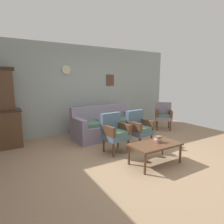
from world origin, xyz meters
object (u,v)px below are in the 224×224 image
at_px(floral_couch, 106,126).
at_px(wingback_chair_by_fireplace, 163,115).
at_px(coffee_table, 155,146).
at_px(armchair_near_couch_end, 115,131).
at_px(book_stack_on_table, 158,139).
at_px(armchair_near_cabinet, 139,127).

xyz_separation_m(floral_couch, wingback_chair_by_fireplace, (2.13, -0.20, 0.17)).
relative_size(floral_couch, coffee_table, 1.95).
xyz_separation_m(armchair_near_couch_end, wingback_chair_by_fireplace, (2.53, 0.94, 0.00)).
xyz_separation_m(floral_couch, book_stack_on_table, (0.05, -2.07, 0.16)).
bearing_deg(armchair_near_couch_end, armchair_near_cabinet, 1.35).
xyz_separation_m(armchair_near_couch_end, armchair_near_cabinet, (0.72, 0.02, 0.00)).
distance_m(floral_couch, coffee_table, 2.10).
height_order(armchair_near_couch_end, coffee_table, armchair_near_couch_end).
bearing_deg(armchair_near_couch_end, floral_couch, 70.68).
xyz_separation_m(floral_couch, coffee_table, (-0.05, -2.10, 0.05)).
distance_m(wingback_chair_by_fireplace, book_stack_on_table, 2.79).
xyz_separation_m(armchair_near_cabinet, book_stack_on_table, (-0.27, -0.94, -0.02)).
height_order(floral_couch, armchair_near_cabinet, same).
relative_size(armchair_near_couch_end, book_stack_on_table, 6.09).
distance_m(armchair_near_couch_end, coffee_table, 1.03).
bearing_deg(wingback_chair_by_fireplace, book_stack_on_table, -138.09).
bearing_deg(floral_couch, armchair_near_couch_end, -109.32).
relative_size(wingback_chair_by_fireplace, coffee_table, 0.90).
bearing_deg(book_stack_on_table, armchair_near_cabinet, 73.87).
distance_m(armchair_near_cabinet, coffee_table, 1.05).
xyz_separation_m(armchair_near_cabinet, wingback_chair_by_fireplace, (1.80, 0.92, 0.00)).
distance_m(coffee_table, book_stack_on_table, 0.15).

